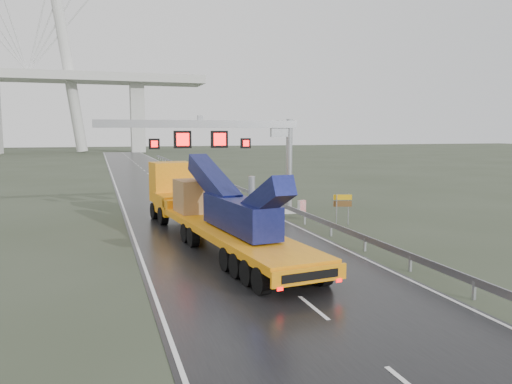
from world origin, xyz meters
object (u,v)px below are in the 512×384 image
object	(u,v)px
heavy_haul_truck	(204,206)
striped_barrier	(302,207)
sign_gantry	(229,140)
exit_sign_pair	(343,203)

from	to	relation	value
heavy_haul_truck	striped_barrier	xyz separation A→B (m)	(9.02, 6.52, -1.41)
sign_gantry	striped_barrier	world-z (taller)	sign_gantry
exit_sign_pair	striped_barrier	world-z (taller)	exit_sign_pair
sign_gantry	heavy_haul_truck	bearing A→B (deg)	-115.49
sign_gantry	striped_barrier	bearing A→B (deg)	-4.62
exit_sign_pair	sign_gantry	bearing A→B (deg)	153.10
heavy_haul_truck	striped_barrier	distance (m)	11.21
heavy_haul_truck	exit_sign_pair	size ratio (longest dim) A/B	9.99
exit_sign_pair	heavy_haul_truck	bearing A→B (deg)	-157.51
sign_gantry	heavy_haul_truck	world-z (taller)	sign_gantry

